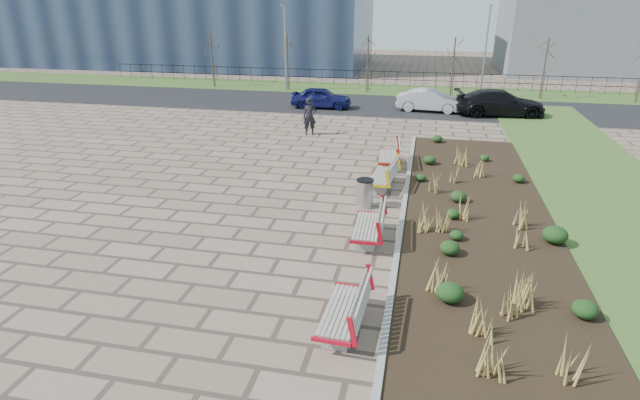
% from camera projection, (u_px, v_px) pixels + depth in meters
% --- Properties ---
extents(ground, '(120.00, 120.00, 0.00)m').
position_uv_depth(ground, '(238.00, 271.00, 12.77)').
color(ground, '#7C6555').
rests_on(ground, ground).
extents(planting_bed, '(4.50, 18.00, 0.10)m').
position_uv_depth(planting_bed, '(477.00, 213.00, 16.07)').
color(planting_bed, black).
rests_on(planting_bed, ground).
extents(planting_curb, '(0.16, 18.00, 0.15)m').
position_uv_depth(planting_curb, '(404.00, 207.00, 16.52)').
color(planting_curb, gray).
rests_on(planting_curb, ground).
extents(grass_verge_near, '(5.00, 38.00, 0.04)m').
position_uv_depth(grass_verge_near, '(639.00, 227.00, 15.17)').
color(grass_verge_near, '#33511E').
rests_on(grass_verge_near, ground).
extents(grass_verge_far, '(80.00, 5.00, 0.04)m').
position_uv_depth(grass_verge_far, '(369.00, 89.00, 38.14)').
color(grass_verge_far, '#33511E').
rests_on(grass_verge_far, ground).
extents(road, '(80.00, 7.00, 0.02)m').
position_uv_depth(road, '(358.00, 104.00, 32.70)').
color(road, black).
rests_on(road, ground).
extents(bench_a, '(1.00, 2.14, 1.00)m').
position_uv_depth(bench_a, '(342.00, 308.00, 10.37)').
color(bench_a, red).
rests_on(bench_a, ground).
extents(bench_b, '(0.97, 2.13, 1.00)m').
position_uv_depth(bench_b, '(367.00, 224.00, 14.22)').
color(bench_b, '#A60B18').
rests_on(bench_b, ground).
extents(bench_c, '(1.14, 2.19, 1.00)m').
position_uv_depth(bench_c, '(382.00, 175.00, 18.23)').
color(bench_c, '#DFB90B').
rests_on(bench_c, ground).
extents(bench_d, '(1.08, 2.17, 1.00)m').
position_uv_depth(bench_d, '(388.00, 155.00, 20.51)').
color(bench_d, '#A21C0A').
rests_on(bench_d, ground).
extents(litter_bin, '(0.55, 0.55, 0.94)m').
position_uv_depth(litter_bin, '(365.00, 194.00, 16.53)').
color(litter_bin, '#B2B2B7').
rests_on(litter_bin, ground).
extents(pedestrian, '(0.78, 0.61, 1.87)m').
position_uv_depth(pedestrian, '(310.00, 117.00, 25.17)').
color(pedestrian, black).
rests_on(pedestrian, ground).
extents(car_blue, '(3.82, 1.65, 1.28)m').
position_uv_depth(car_blue, '(321.00, 98.00, 31.42)').
color(car_blue, '#11144C').
rests_on(car_blue, road).
extents(car_silver, '(4.12, 1.75, 1.32)m').
position_uv_depth(car_silver, '(430.00, 100.00, 30.47)').
color(car_silver, '#ABACB3').
rests_on(car_silver, road).
extents(car_black, '(5.37, 2.70, 1.50)m').
position_uv_depth(car_black, '(500.00, 103.00, 29.34)').
color(car_black, black).
rests_on(car_black, road).
extents(tree_a, '(1.40, 1.40, 4.00)m').
position_uv_depth(tree_a, '(212.00, 60.00, 38.34)').
color(tree_a, '#4C3D2D').
rests_on(tree_a, grass_verge_far).
extents(tree_b, '(1.40, 1.40, 4.00)m').
position_uv_depth(tree_b, '(287.00, 62.00, 37.18)').
color(tree_b, '#4C3D2D').
rests_on(tree_b, grass_verge_far).
extents(tree_c, '(1.40, 1.40, 4.00)m').
position_uv_depth(tree_c, '(367.00, 64.00, 36.02)').
color(tree_c, '#4C3D2D').
rests_on(tree_c, grass_verge_far).
extents(tree_d, '(1.40, 1.40, 4.00)m').
position_uv_depth(tree_d, '(453.00, 67.00, 34.86)').
color(tree_d, '#4C3D2D').
rests_on(tree_d, grass_verge_far).
extents(tree_e, '(1.40, 1.40, 4.00)m').
position_uv_depth(tree_e, '(544.00, 69.00, 33.70)').
color(tree_e, '#4C3D2D').
rests_on(tree_e, grass_verge_far).
extents(lamp_west, '(0.24, 0.60, 6.00)m').
position_uv_depth(lamp_west, '(285.00, 49.00, 36.35)').
color(lamp_west, gray).
rests_on(lamp_west, grass_verge_far).
extents(lamp_east, '(0.24, 0.60, 6.00)m').
position_uv_depth(lamp_east, '(485.00, 53.00, 33.64)').
color(lamp_east, gray).
rests_on(lamp_east, grass_verge_far).
extents(railing_fence, '(44.00, 0.10, 1.20)m').
position_uv_depth(railing_fence, '(371.00, 78.00, 39.26)').
color(railing_fence, black).
rests_on(railing_fence, grass_verge_far).
extents(building_grey, '(18.00, 12.00, 10.00)m').
position_uv_depth(building_grey, '(610.00, 16.00, 45.09)').
color(building_grey, slate).
rests_on(building_grey, ground).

